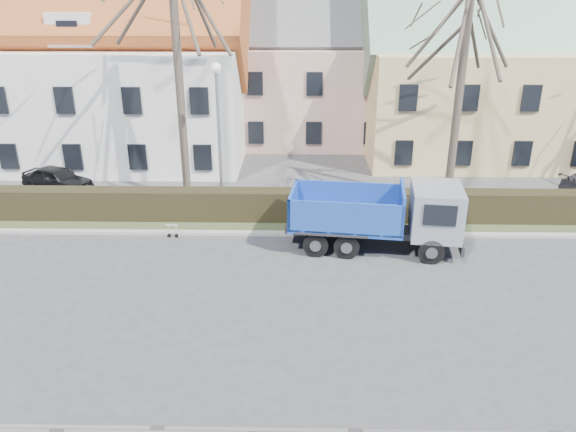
{
  "coord_description": "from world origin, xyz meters",
  "views": [
    {
      "loc": [
        3.12,
        -15.8,
        9.3
      ],
      "look_at": [
        2.77,
        2.71,
        1.6
      ],
      "focal_mm": 35.0,
      "sensor_mm": 36.0,
      "label": 1
    }
  ],
  "objects_px": {
    "dump_truck": "(369,215)",
    "streetlight": "(219,140)",
    "cart_frame": "(167,230)",
    "parked_car_a": "(57,179)"
  },
  "relations": [
    {
      "from": "streetlight",
      "to": "parked_car_a",
      "type": "bearing_deg",
      "value": 162.86
    },
    {
      "from": "dump_truck",
      "to": "streetlight",
      "type": "height_order",
      "value": "streetlight"
    },
    {
      "from": "cart_frame",
      "to": "parked_car_a",
      "type": "xyz_separation_m",
      "value": [
        -6.45,
        5.29,
        0.29
      ]
    },
    {
      "from": "dump_truck",
      "to": "cart_frame",
      "type": "height_order",
      "value": "dump_truck"
    },
    {
      "from": "dump_truck",
      "to": "parked_car_a",
      "type": "height_order",
      "value": "dump_truck"
    },
    {
      "from": "cart_frame",
      "to": "streetlight",
      "type": "bearing_deg",
      "value": 56.22
    },
    {
      "from": "dump_truck",
      "to": "parked_car_a",
      "type": "relative_size",
      "value": 1.86
    },
    {
      "from": "parked_car_a",
      "to": "streetlight",
      "type": "bearing_deg",
      "value": -86.18
    },
    {
      "from": "dump_truck",
      "to": "cart_frame",
      "type": "bearing_deg",
      "value": -178.73
    },
    {
      "from": "streetlight",
      "to": "cart_frame",
      "type": "distance_m",
      "value": 4.4
    }
  ]
}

